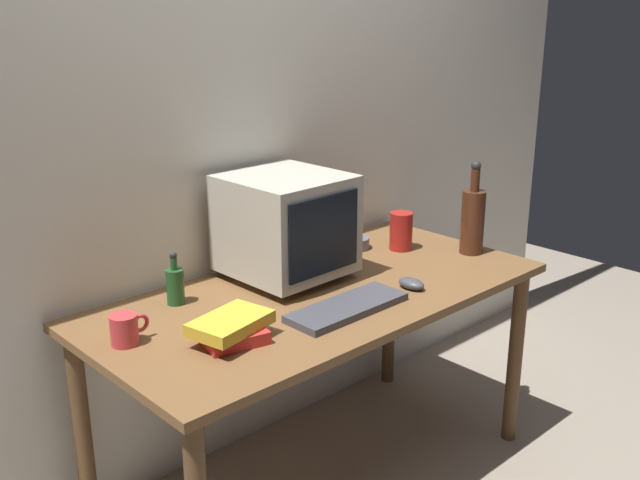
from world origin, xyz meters
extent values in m
plane|color=gray|center=(0.00, 0.00, 0.00)|extent=(6.00, 6.00, 0.00)
cube|color=silver|center=(0.00, 0.45, 1.25)|extent=(4.00, 0.08, 2.50)
cube|color=brown|center=(0.00, 0.00, 0.73)|extent=(1.60, 0.77, 0.03)
cylinder|color=brown|center=(0.74, -0.33, 0.36)|extent=(0.06, 0.06, 0.72)
cylinder|color=brown|center=(-0.74, 0.33, 0.36)|extent=(0.06, 0.06, 0.72)
cylinder|color=brown|center=(0.74, 0.33, 0.36)|extent=(0.06, 0.06, 0.72)
cube|color=#B2AD9E|center=(0.00, 0.17, 0.76)|extent=(0.29, 0.25, 0.03)
cube|color=#B2AD9E|center=(0.00, 0.17, 0.95)|extent=(0.39, 0.39, 0.34)
cube|color=black|center=(0.00, -0.02, 0.95)|extent=(0.31, 0.02, 0.27)
cube|color=#3F3F47|center=(-0.06, -0.19, 0.76)|extent=(0.42, 0.15, 0.02)
ellipsoid|color=#3F3F47|center=(0.24, -0.20, 0.77)|extent=(0.06, 0.10, 0.04)
cylinder|color=#472314|center=(0.70, -0.12, 0.87)|extent=(0.09, 0.09, 0.25)
cylinder|color=#472314|center=(0.70, -0.12, 1.04)|extent=(0.03, 0.03, 0.09)
sphere|color=#262626|center=(0.70, -0.12, 1.09)|extent=(0.04, 0.04, 0.04)
cylinder|color=#1E4C23|center=(-0.42, 0.24, 0.81)|extent=(0.06, 0.06, 0.12)
cylinder|color=#1E4C23|center=(-0.42, 0.24, 0.89)|extent=(0.02, 0.02, 0.04)
sphere|color=#262626|center=(-0.42, 0.24, 0.91)|extent=(0.02, 0.02, 0.02)
cube|color=red|center=(-0.45, -0.11, 0.77)|extent=(0.21, 0.19, 0.04)
cube|color=gold|center=(-0.46, -0.11, 0.81)|extent=(0.26, 0.19, 0.04)
cylinder|color=#CC383D|center=(-0.69, 0.08, 0.79)|extent=(0.08, 0.08, 0.09)
torus|color=#CC383D|center=(-0.64, 0.08, 0.80)|extent=(0.06, 0.01, 0.06)
cylinder|color=#595B66|center=(0.41, 0.23, 0.77)|extent=(0.12, 0.12, 0.04)
cylinder|color=#A51E19|center=(0.53, 0.10, 0.82)|extent=(0.09, 0.09, 0.15)
camera|label=1|loc=(-1.59, -1.69, 1.68)|focal=41.38mm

